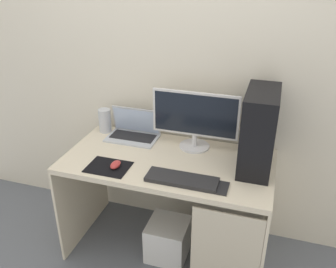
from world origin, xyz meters
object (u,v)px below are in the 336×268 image
pc_tower (259,130)px  cell_phone (222,188)px  speaker (105,121)px  monitor (195,119)px  laptop (134,132)px  keyboard (182,179)px  mouse_left (116,165)px  subwoofer (168,239)px

pc_tower → cell_phone: pc_tower is taller
pc_tower → speaker: pc_tower is taller
monitor → laptop: bearing=177.4°
keyboard → cell_phone: size_ratio=3.23×
keyboard → pc_tower: bearing=38.1°
pc_tower → monitor: bearing=164.0°
pc_tower → mouse_left: pc_tower is taller
pc_tower → cell_phone: 0.42m
keyboard → subwoofer: (-0.13, 0.15, -0.62)m
laptop → cell_phone: size_ratio=2.76×
keyboard → monitor: bearing=94.2°
keyboard → mouse_left: mouse_left is taller
cell_phone → keyboard: bearing=178.7°
laptop → speaker: 0.24m
monitor → subwoofer: monitor is taller
keyboard → cell_phone: bearing=-1.3°
monitor → laptop: (-0.45, 0.02, -0.17)m
pc_tower → cell_phone: bearing=-116.2°
pc_tower → mouse_left: size_ratio=5.10×
pc_tower → keyboard: size_ratio=1.17×
keyboard → subwoofer: keyboard is taller
laptop → cell_phone: bearing=-31.9°
pc_tower → keyboard: 0.54m
cell_phone → monitor: bearing=121.9°
subwoofer → mouse_left: bearing=-156.1°
speaker → mouse_left: speaker is taller
monitor → mouse_left: monitor is taller
keyboard → mouse_left: size_ratio=4.38×
pc_tower → laptop: size_ratio=1.36×
monitor → subwoofer: size_ratio=2.10×
laptop → mouse_left: (0.06, -0.42, -0.02)m
speaker → keyboard: speaker is taller
pc_tower → subwoofer: size_ratio=1.78×
laptop → subwoofer: laptop is taller
laptop → subwoofer: 0.80m
cell_phone → mouse_left: bearing=177.8°
speaker → laptop: bearing=-6.7°
cell_phone → pc_tower: bearing=63.8°
laptop → keyboard: size_ratio=0.86×
keyboard → laptop: bearing=137.6°
monitor → keyboard: (0.03, -0.42, -0.20)m
subwoofer → speaker: bearing=151.6°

